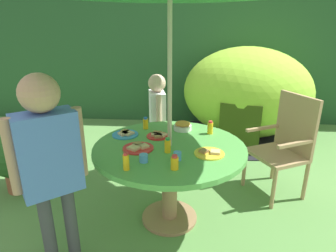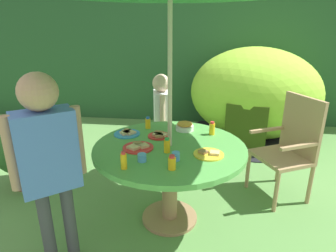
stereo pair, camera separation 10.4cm
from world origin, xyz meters
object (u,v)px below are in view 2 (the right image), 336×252
(plate_mid_right, at_px, (209,154))
(juice_bottle_mid_left, at_px, (124,161))
(child_in_white_shirt, at_px, (161,111))
(juice_bottle_center_front, at_px, (148,123))
(dome_tent, at_px, (254,94))
(plate_center_back, at_px, (138,147))
(cup_near, at_px, (142,158))
(plate_front_edge, at_px, (127,133))
(juice_bottle_far_left, at_px, (167,146))
(juice_bottle_near_right, at_px, (172,163))
(wooden_chair, at_px, (290,144))
(plate_far_right, at_px, (159,135))
(snack_bowl, at_px, (185,126))
(garden_table, at_px, (170,160))
(child_in_blue_shirt, at_px, (47,151))
(potted_plant, at_px, (21,151))
(cup_far, at_px, (176,156))
(juice_bottle_near_left, at_px, (212,129))

(plate_mid_right, distance_m, juice_bottle_mid_left, 0.67)
(child_in_white_shirt, relative_size, juice_bottle_center_front, 10.08)
(dome_tent, bearing_deg, juice_bottle_center_front, -110.57)
(plate_center_back, distance_m, cup_near, 0.24)
(plate_front_edge, bearing_deg, plate_mid_right, -25.27)
(dome_tent, bearing_deg, child_in_white_shirt, -119.49)
(plate_front_edge, distance_m, juice_bottle_far_left, 0.54)
(child_in_white_shirt, xyz_separation_m, juice_bottle_near_right, (0.28, -1.37, 0.03))
(wooden_chair, relative_size, plate_far_right, 5.23)
(child_in_white_shirt, bearing_deg, plate_center_back, -14.73)
(snack_bowl, relative_size, plate_mid_right, 0.73)
(garden_table, distance_m, plate_mid_right, 0.38)
(juice_bottle_far_left, bearing_deg, wooden_chair, 31.35)
(child_in_white_shirt, distance_m, child_in_blue_shirt, 1.65)
(child_in_white_shirt, distance_m, snack_bowl, 0.65)
(plate_center_back, distance_m, juice_bottle_mid_left, 0.36)
(dome_tent, xyz_separation_m, plate_front_edge, (-1.46, -2.05, 0.06))
(snack_bowl, bearing_deg, plate_far_right, -137.75)
(plate_mid_right, height_order, juice_bottle_far_left, juice_bottle_far_left)
(child_in_white_shirt, relative_size, cup_near, 18.11)
(juice_bottle_near_right, bearing_deg, snack_bowl, 87.57)
(potted_plant, bearing_deg, wooden_chair, 4.05)
(child_in_blue_shirt, relative_size, cup_far, 21.23)
(potted_plant, distance_m, juice_bottle_far_left, 1.76)
(juice_bottle_far_left, relative_size, cup_far, 1.82)
(potted_plant, height_order, cup_far, cup_far)
(juice_bottle_center_front, bearing_deg, plate_mid_right, -42.61)
(juice_bottle_near_right, bearing_deg, child_in_white_shirt, 101.41)
(plate_mid_right, distance_m, plate_center_back, 0.58)
(plate_front_edge, height_order, juice_bottle_near_left, juice_bottle_near_left)
(wooden_chair, distance_m, cup_near, 1.60)
(juice_bottle_near_left, height_order, cup_near, juice_bottle_near_left)
(child_in_white_shirt, relative_size, plate_far_right, 5.87)
(wooden_chair, distance_m, juice_bottle_near_right, 1.48)
(plate_center_back, bearing_deg, potted_plant, 161.81)
(snack_bowl, bearing_deg, dome_tent, 63.22)
(wooden_chair, relative_size, plate_front_edge, 4.36)
(child_in_blue_shirt, xyz_separation_m, plate_center_back, (0.49, 0.51, -0.17))
(juice_bottle_mid_left, bearing_deg, dome_tent, 64.08)
(wooden_chair, height_order, plate_far_right, wooden_chair)
(garden_table, xyz_separation_m, cup_far, (0.08, -0.27, 0.17))
(child_in_white_shirt, bearing_deg, garden_table, 0.00)
(plate_front_edge, height_order, juice_bottle_center_front, juice_bottle_center_front)
(plate_mid_right, bearing_deg, plate_front_edge, 154.73)
(garden_table, xyz_separation_m, child_in_blue_shirt, (-0.74, -0.60, 0.31))
(child_in_white_shirt, bearing_deg, snack_bowl, 16.20)
(juice_bottle_mid_left, distance_m, cup_far, 0.39)
(garden_table, distance_m, potted_plant, 1.70)
(juice_bottle_near_left, height_order, juice_bottle_far_left, juice_bottle_near_left)
(child_in_blue_shirt, xyz_separation_m, snack_bowl, (0.84, 0.99, -0.14))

